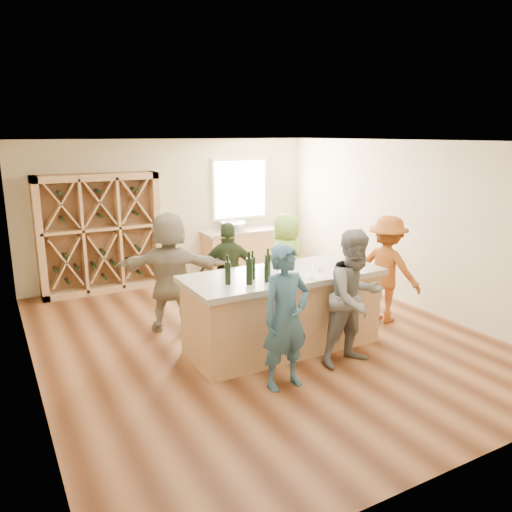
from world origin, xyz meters
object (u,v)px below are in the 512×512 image
wine_bottle_b (249,271)px  wine_bottle_d (267,272)px  wine_bottle_a (228,273)px  tasting_counter_base (283,313)px  wine_bottle_e (268,266)px  wine_rack (100,234)px  person_far_right (287,261)px  wine_bottle_c (252,268)px  sink (233,226)px  person_near_right (355,298)px  person_far_left (171,272)px  person_near_left (286,318)px  person_far_mid (229,273)px  person_server (387,269)px

wine_bottle_b → wine_bottle_d: 0.25m
wine_bottle_a → wine_bottle_d: (0.47, -0.15, -0.01)m
tasting_counter_base → wine_bottle_e: (-0.31, -0.11, 0.73)m
wine_bottle_e → tasting_counter_base: bearing=19.7°
wine_bottle_a → wine_bottle_d: 0.49m
wine_rack → person_far_right: size_ratio=1.35×
wine_bottle_c → wine_bottle_e: bearing=-9.7°
sink → tasting_counter_base: sink is taller
wine_bottle_a → person_far_right: person_far_right is taller
wine_bottle_d → person_near_right: size_ratio=0.15×
wine_bottle_d → person_far_left: (-0.70, 1.64, -0.31)m
person_far_right → wine_bottle_a: bearing=19.8°
person_near_left → person_far_mid: person_near_left is taller
wine_bottle_a → sink: bearing=63.0°
wine_rack → person_server: bearing=-46.0°
wine_bottle_d → person_far_mid: (0.20, 1.50, -0.42)m
person_near_right → person_server: size_ratio=1.05×
person_near_right → person_server: bearing=31.6°
sink → wine_bottle_e: (-1.40, -3.86, 0.22)m
person_far_left → sink: bearing=-105.7°
wine_bottle_b → person_far_left: person_far_left is taller
wine_rack → sink: wine_rack is taller
wine_bottle_d → person_far_left: bearing=113.0°
person_server → person_far_left: size_ratio=0.93×
tasting_counter_base → person_far_mid: person_far_mid is taller
wine_rack → wine_bottle_e: wine_rack is taller
sink → tasting_counter_base: (-1.09, -3.75, -0.51)m
person_near_right → person_far_right: person_near_right is taller
wine_bottle_a → person_server: size_ratio=0.17×
sink → tasting_counter_base: size_ratio=0.21×
wine_bottle_a → wine_bottle_b: (0.23, -0.13, 0.02)m
wine_bottle_b → sink: bearing=66.4°
wine_rack → wine_bottle_c: (1.10, -3.89, 0.13)m
person_server → person_near_left: bearing=90.2°
tasting_counter_base → wine_bottle_b: bearing=-158.7°
person_near_right → wine_bottle_e: bearing=136.6°
person_far_mid → person_far_right: bearing=-151.5°
sink → person_far_left: (-2.20, -2.37, -0.11)m
wine_bottle_d → person_near_right: bearing=-31.4°
tasting_counter_base → sink: bearing=73.8°
wine_bottle_c → person_near_right: bearing=-36.3°
wine_bottle_d → wine_bottle_a: bearing=162.8°
wine_bottle_a → wine_bottle_e: 0.58m
tasting_counter_base → person_server: person_server is taller
person_server → person_near_right: bearing=101.4°
wine_bottle_b → person_far_mid: bearing=73.5°
wine_rack → wine_bottle_e: bearing=-71.6°
tasting_counter_base → person_far_left: person_far_left is taller
wine_bottle_c → person_near_right: 1.35m
person_server → person_far_right: size_ratio=1.03×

